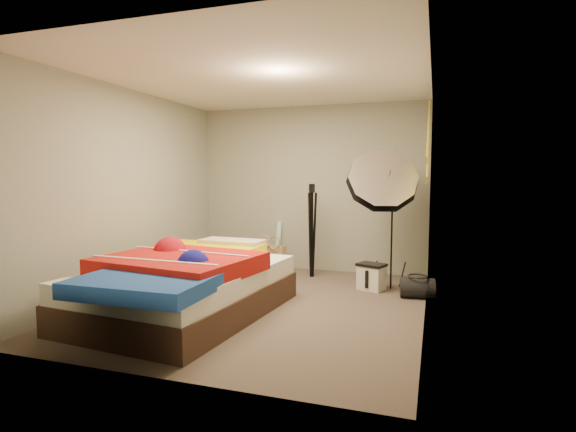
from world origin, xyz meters
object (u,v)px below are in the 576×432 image
at_px(camera_case, 371,278).
at_px(tote_bag, 271,259).
at_px(bed, 186,283).
at_px(duffel_bag, 417,288).
at_px(photo_umbrella, 382,183).
at_px(wrapping_roll, 278,245).
at_px(camera_tripod, 312,224).

bearing_deg(camera_case, tote_bag, -176.98).
distance_m(camera_case, bed, 2.36).
height_order(tote_bag, duffel_bag, tote_bag).
bearing_deg(duffel_bag, photo_umbrella, 138.33).
relative_size(wrapping_roll, duffel_bag, 1.87).
bearing_deg(duffel_bag, camera_tripod, 146.29).
distance_m(tote_bag, camera_tripod, 0.83).
height_order(camera_case, camera_tripod, camera_tripod).
bearing_deg(camera_case, wrapping_roll, 171.71).
relative_size(tote_bag, duffel_bag, 1.08).
distance_m(camera_case, duffel_bag, 0.61).
height_order(wrapping_roll, bed, wrapping_roll).
relative_size(camera_case, duffel_bag, 0.79).
xyz_separation_m(wrapping_roll, camera_case, (1.57, -0.89, -0.21)).
relative_size(photo_umbrella, camera_tripod, 1.42).
relative_size(tote_bag, bed, 0.17).
bearing_deg(tote_bag, camera_case, -2.95).
bearing_deg(photo_umbrella, tote_bag, 165.91).
xyz_separation_m(tote_bag, camera_tripod, (0.62, -0.02, 0.55)).
relative_size(wrapping_roll, camera_case, 2.37).
distance_m(photo_umbrella, camera_tripod, 1.24).
height_order(wrapping_roll, camera_case, wrapping_roll).
relative_size(duffel_bag, camera_tripod, 0.29).
xyz_separation_m(camera_case, camera_tripod, (-0.92, 0.49, 0.61)).
bearing_deg(bed, tote_bag, 85.61).
bearing_deg(duffel_bag, bed, -156.55).
bearing_deg(camera_case, camera_tripod, 173.11).
distance_m(tote_bag, wrapping_roll, 0.42).
height_order(tote_bag, photo_umbrella, photo_umbrella).
bearing_deg(camera_tripod, duffel_bag, -25.39).
xyz_separation_m(camera_case, photo_umbrella, (0.10, 0.09, 1.20)).
bearing_deg(camera_tripod, tote_bag, 178.54).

